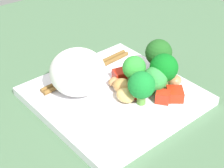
% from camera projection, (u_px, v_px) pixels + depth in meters
% --- Properties ---
extents(ground_plane, '(1.10, 1.10, 0.02)m').
position_uv_depth(ground_plane, '(114.00, 104.00, 0.67)').
color(ground_plane, '#496B4A').
extents(square_plate, '(0.28, 0.28, 0.02)m').
position_uv_depth(square_plate, '(114.00, 96.00, 0.66)').
color(square_plate, white).
rests_on(square_plate, ground_plane).
extents(rice_mound, '(0.13, 0.13, 0.09)m').
position_uv_depth(rice_mound, '(78.00, 72.00, 0.63)').
color(rice_mound, white).
rests_on(rice_mound, square_plate).
extents(broccoli_floret_0, '(0.04, 0.04, 0.06)m').
position_uv_depth(broccoli_floret_0, '(134.00, 69.00, 0.65)').
color(broccoli_floret_0, '#7CB660').
rests_on(broccoli_floret_0, square_plate).
extents(broccoli_floret_1, '(0.05, 0.05, 0.07)m').
position_uv_depth(broccoli_floret_1, '(164.00, 69.00, 0.64)').
color(broccoli_floret_1, '#6EAB46').
rests_on(broccoli_floret_1, square_plate).
extents(broccoli_floret_2, '(0.04, 0.04, 0.05)m').
position_uv_depth(broccoli_floret_2, '(155.00, 79.00, 0.63)').
color(broccoli_floret_2, '#659942').
rests_on(broccoli_floret_2, square_plate).
extents(broccoli_floret_3, '(0.05, 0.05, 0.07)m').
position_uv_depth(broccoli_floret_3, '(141.00, 86.00, 0.60)').
color(broccoli_floret_3, '#56903A').
rests_on(broccoli_floret_3, square_plate).
extents(broccoli_floret_4, '(0.05, 0.05, 0.07)m').
position_uv_depth(broccoli_floret_4, '(159.00, 54.00, 0.68)').
color(broccoli_floret_4, '#658F41').
rests_on(broccoli_floret_4, square_plate).
extents(carrot_slice_0, '(0.03, 0.03, 0.00)m').
position_uv_depth(carrot_slice_0, '(145.00, 85.00, 0.67)').
color(carrot_slice_0, orange).
rests_on(carrot_slice_0, square_plate).
extents(carrot_slice_1, '(0.04, 0.04, 0.01)m').
position_uv_depth(carrot_slice_1, '(137.00, 74.00, 0.70)').
color(carrot_slice_1, orange).
rests_on(carrot_slice_1, square_plate).
extents(carrot_slice_2, '(0.03, 0.03, 0.00)m').
position_uv_depth(carrot_slice_2, '(159.00, 81.00, 0.68)').
color(carrot_slice_2, orange).
rests_on(carrot_slice_2, square_plate).
extents(carrot_slice_3, '(0.04, 0.04, 0.01)m').
position_uv_depth(carrot_slice_3, '(166.00, 75.00, 0.69)').
color(carrot_slice_3, orange).
rests_on(carrot_slice_3, square_plate).
extents(pepper_chunk_0, '(0.03, 0.03, 0.02)m').
position_uv_depth(pepper_chunk_0, '(121.00, 75.00, 0.68)').
color(pepper_chunk_0, red).
rests_on(pepper_chunk_0, square_plate).
extents(pepper_chunk_1, '(0.04, 0.04, 0.01)m').
position_uv_depth(pepper_chunk_1, '(134.00, 92.00, 0.64)').
color(pepper_chunk_1, red).
rests_on(pepper_chunk_1, square_plate).
extents(pepper_chunk_2, '(0.03, 0.03, 0.02)m').
position_uv_depth(pepper_chunk_2, '(163.00, 97.00, 0.62)').
color(pepper_chunk_2, red).
rests_on(pepper_chunk_2, square_plate).
extents(pepper_chunk_3, '(0.04, 0.04, 0.02)m').
position_uv_depth(pepper_chunk_3, '(175.00, 94.00, 0.63)').
color(pepper_chunk_3, red).
rests_on(pepper_chunk_3, square_plate).
extents(chicken_piece_0, '(0.03, 0.02, 0.02)m').
position_uv_depth(chicken_piece_0, '(175.00, 80.00, 0.67)').
color(chicken_piece_0, tan).
rests_on(chicken_piece_0, square_plate).
extents(chicken_piece_1, '(0.04, 0.04, 0.03)m').
position_uv_depth(chicken_piece_1, '(122.00, 86.00, 0.65)').
color(chicken_piece_1, '#BB8748').
rests_on(chicken_piece_1, square_plate).
extents(chicken_piece_3, '(0.03, 0.04, 0.02)m').
position_uv_depth(chicken_piece_3, '(126.00, 95.00, 0.62)').
color(chicken_piece_3, tan).
rests_on(chicken_piece_3, square_plate).
extents(chicken_piece_4, '(0.03, 0.03, 0.02)m').
position_uv_depth(chicken_piece_4, '(114.00, 81.00, 0.67)').
color(chicken_piece_4, tan).
rests_on(chicken_piece_4, square_plate).
extents(chopstick_pair, '(0.21, 0.04, 0.01)m').
position_uv_depth(chopstick_pair, '(86.00, 71.00, 0.70)').
color(chopstick_pair, brown).
rests_on(chopstick_pair, square_plate).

